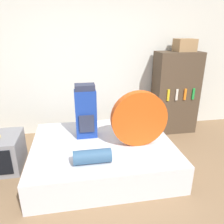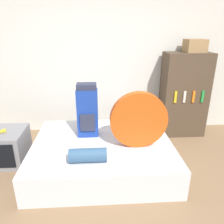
{
  "view_description": "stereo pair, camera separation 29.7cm",
  "coord_description": "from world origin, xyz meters",
  "px_view_note": "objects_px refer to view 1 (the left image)",
  "views": [
    {
      "loc": [
        -0.42,
        -1.99,
        1.92
      ],
      "look_at": [
        0.05,
        0.74,
        0.85
      ],
      "focal_mm": 35.0,
      "sensor_mm": 36.0,
      "label": 1
    },
    {
      "loc": [
        -0.13,
        -2.03,
        1.92
      ],
      "look_at": [
        0.05,
        0.74,
        0.85
      ],
      "focal_mm": 35.0,
      "sensor_mm": 36.0,
      "label": 2
    }
  ],
  "objects_px": {
    "backpack": "(86,112)",
    "tent_bag": "(139,119)",
    "sleeping_roll": "(92,157)",
    "cardboard_box": "(185,45)",
    "bookshelf": "(175,93)"
  },
  "relations": [
    {
      "from": "sleeping_roll",
      "to": "bookshelf",
      "type": "relative_size",
      "value": 0.3
    },
    {
      "from": "cardboard_box",
      "to": "tent_bag",
      "type": "bearing_deg",
      "value": -134.42
    },
    {
      "from": "backpack",
      "to": "tent_bag",
      "type": "bearing_deg",
      "value": -28.28
    },
    {
      "from": "sleeping_roll",
      "to": "cardboard_box",
      "type": "height_order",
      "value": "cardboard_box"
    },
    {
      "from": "backpack",
      "to": "tent_bag",
      "type": "relative_size",
      "value": 1.04
    },
    {
      "from": "backpack",
      "to": "bookshelf",
      "type": "relative_size",
      "value": 0.52
    },
    {
      "from": "tent_bag",
      "to": "bookshelf",
      "type": "xyz_separation_m",
      "value": [
        1.05,
        1.14,
        -0.02
      ]
    },
    {
      "from": "sleeping_roll",
      "to": "cardboard_box",
      "type": "relative_size",
      "value": 1.35
    },
    {
      "from": "backpack",
      "to": "tent_bag",
      "type": "xyz_separation_m",
      "value": [
        0.69,
        -0.37,
        -0.0
      ]
    },
    {
      "from": "cardboard_box",
      "to": "sleeping_roll",
      "type": "bearing_deg",
      "value": -140.03
    },
    {
      "from": "backpack",
      "to": "tent_bag",
      "type": "distance_m",
      "value": 0.78
    },
    {
      "from": "backpack",
      "to": "cardboard_box",
      "type": "bearing_deg",
      "value": 23.64
    },
    {
      "from": "tent_bag",
      "to": "bookshelf",
      "type": "relative_size",
      "value": 0.5
    },
    {
      "from": "bookshelf",
      "to": "sleeping_roll",
      "type": "bearing_deg",
      "value": -138.98
    },
    {
      "from": "tent_bag",
      "to": "cardboard_box",
      "type": "bearing_deg",
      "value": 45.58
    }
  ]
}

